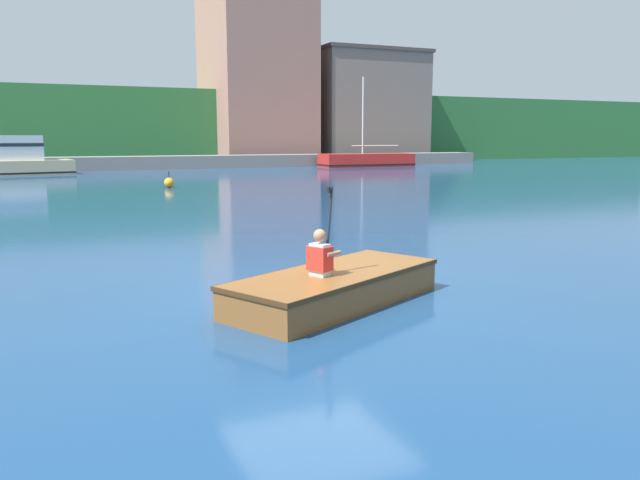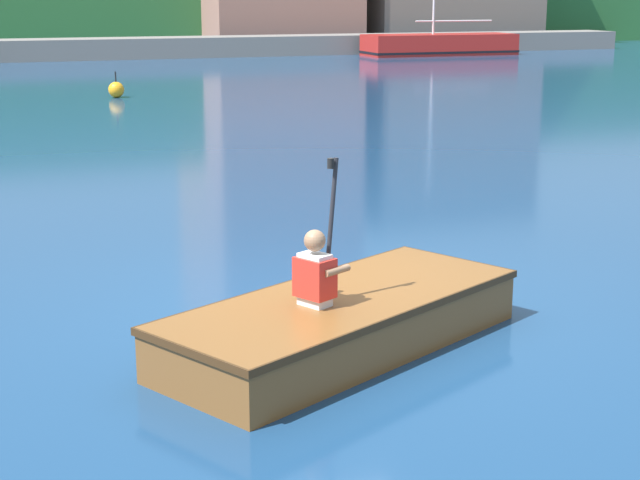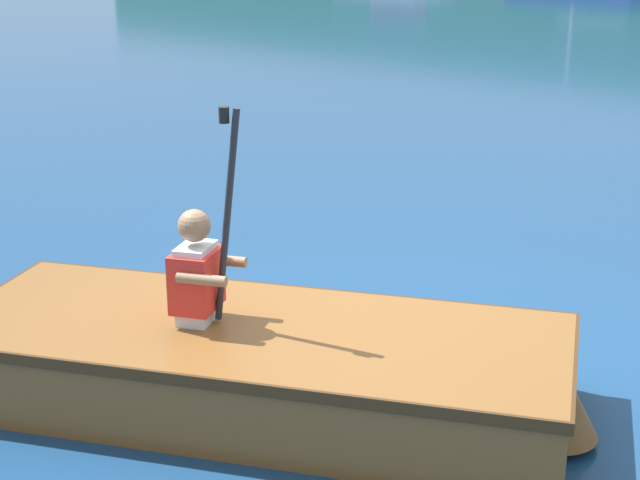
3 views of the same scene
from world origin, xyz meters
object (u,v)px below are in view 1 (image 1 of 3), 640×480
object	(u,v)px
rowboat_foreground	(337,285)
channel_buoy	(169,183)
moored_boat_dock_west_end	(367,160)
person_paddler	(320,255)
moored_boat_dock_west_inner	(10,161)

from	to	relation	value
rowboat_foreground	channel_buoy	size ratio (longest dim) A/B	4.80
moored_boat_dock_west_end	rowboat_foreground	distance (m)	39.84
moored_boat_dock_west_end	person_paddler	world-z (taller)	moored_boat_dock_west_end
moored_boat_dock_west_end	rowboat_foreground	world-z (taller)	moored_boat_dock_west_end
moored_boat_dock_west_inner	person_paddler	world-z (taller)	moored_boat_dock_west_inner
moored_boat_dock_west_inner	channel_buoy	size ratio (longest dim) A/B	10.26
moored_boat_dock_west_end	rowboat_foreground	size ratio (longest dim) A/B	2.11
moored_boat_dock_west_inner	channel_buoy	distance (m)	14.63
moored_boat_dock_west_inner	channel_buoy	bearing A→B (deg)	-62.04
moored_boat_dock_west_end	channel_buoy	size ratio (longest dim) A/B	10.16
person_paddler	channel_buoy	xyz separation A→B (m)	(1.83, 20.82, -0.49)
rowboat_foreground	moored_boat_dock_west_inner	bearing A→B (deg)	99.04
moored_boat_dock_west_inner	moored_boat_dock_west_end	bearing A→B (deg)	3.37
moored_boat_dock_west_end	channel_buoy	distance (m)	22.64
moored_boat_dock_west_inner	person_paddler	distance (m)	34.10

